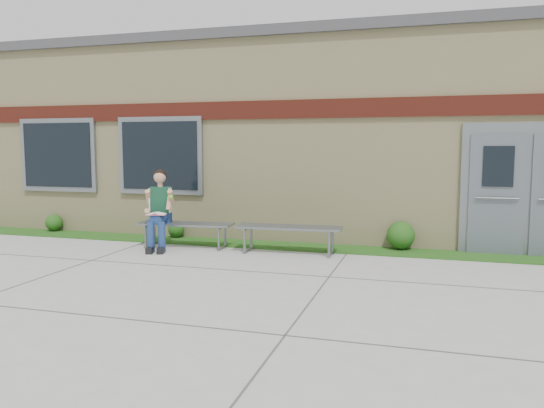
% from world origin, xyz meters
% --- Properties ---
extents(ground, '(80.00, 80.00, 0.00)m').
position_xyz_m(ground, '(0.00, 0.00, 0.00)').
color(ground, '#9E9E99').
rests_on(ground, ground).
extents(grass_strip, '(16.00, 0.80, 0.02)m').
position_xyz_m(grass_strip, '(0.00, 2.60, 0.01)').
color(grass_strip, '#1D4813').
rests_on(grass_strip, ground).
extents(school_building, '(16.20, 6.22, 4.20)m').
position_xyz_m(school_building, '(-0.00, 5.99, 2.10)').
color(school_building, beige).
rests_on(school_building, ground).
extents(bench_left, '(1.82, 0.64, 0.46)m').
position_xyz_m(bench_left, '(-2.00, 2.00, 0.36)').
color(bench_left, slate).
rests_on(bench_left, ground).
extents(bench_right, '(1.90, 0.60, 0.49)m').
position_xyz_m(bench_right, '(0.00, 2.00, 0.38)').
color(bench_right, slate).
rests_on(bench_right, ground).
extents(girl, '(0.64, 0.95, 1.47)m').
position_xyz_m(girl, '(-2.42, 1.78, 0.75)').
color(girl, navy).
rests_on(girl, ground).
extents(shrub_west, '(0.37, 0.37, 0.37)m').
position_xyz_m(shrub_west, '(-5.61, 2.85, 0.20)').
color(shrub_west, '#1D4813').
rests_on(shrub_west, grass_strip).
extents(shrub_mid, '(0.33, 0.33, 0.33)m').
position_xyz_m(shrub_mid, '(-2.62, 2.85, 0.18)').
color(shrub_mid, '#1D4813').
rests_on(shrub_mid, grass_strip).
extents(shrub_east, '(0.51, 0.51, 0.51)m').
position_xyz_m(shrub_east, '(1.90, 2.85, 0.27)').
color(shrub_east, '#1D4813').
rests_on(shrub_east, grass_strip).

